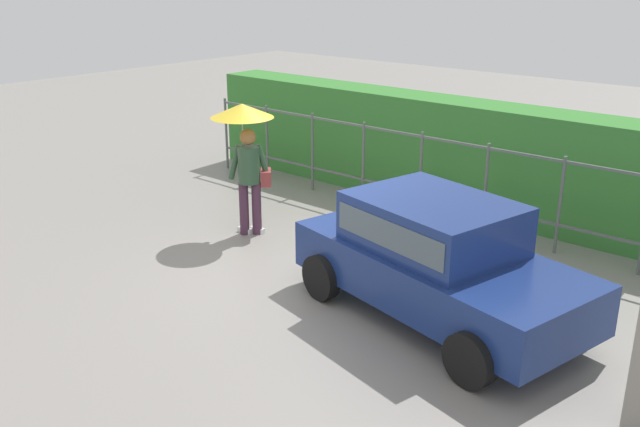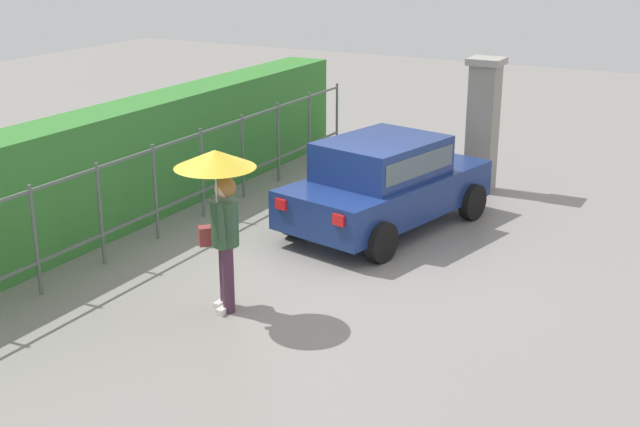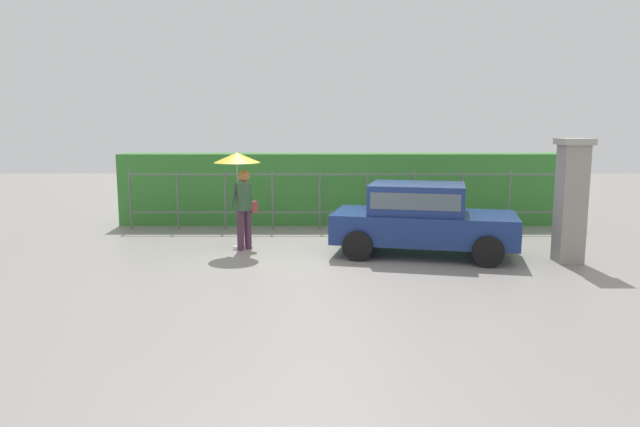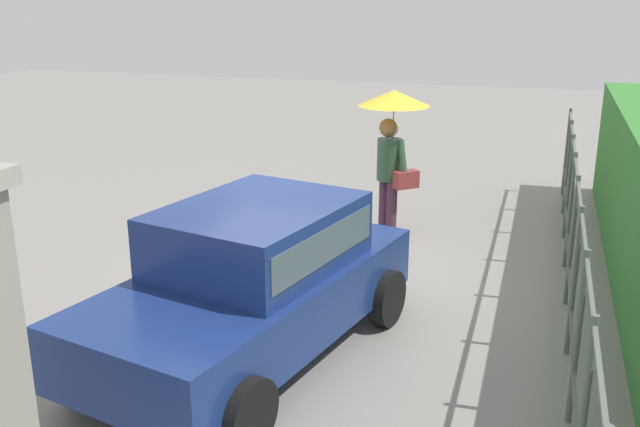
{
  "view_description": "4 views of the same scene",
  "coord_description": "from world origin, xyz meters",
  "views": [
    {
      "loc": [
        5.78,
        -6.59,
        4.05
      ],
      "look_at": [
        -0.06,
        0.23,
        0.88
      ],
      "focal_mm": 39.08,
      "sensor_mm": 36.0,
      "label": 1
    },
    {
      "loc": [
        -9.92,
        -5.0,
        4.54
      ],
      "look_at": [
        -0.3,
        0.19,
        0.87
      ],
      "focal_mm": 47.42,
      "sensor_mm": 36.0,
      "label": 2
    },
    {
      "loc": [
        -0.26,
        -11.8,
        2.71
      ],
      "look_at": [
        -0.24,
        0.31,
        0.84
      ],
      "focal_mm": 32.98,
      "sensor_mm": 36.0,
      "label": 3
    },
    {
      "loc": [
        7.62,
        2.67,
        3.36
      ],
      "look_at": [
        -0.33,
        0.15,
        0.78
      ],
      "focal_mm": 40.05,
      "sensor_mm": 36.0,
      "label": 4
    }
  ],
  "objects": [
    {
      "name": "pedestrian",
      "position": [
        -1.97,
        0.67,
        1.56
      ],
      "size": [
        0.98,
        0.98,
        2.09
      ],
      "rotation": [
        0.0,
        0.0,
        2.35
      ],
      "color": "#47283D",
      "rests_on": "ground"
    },
    {
      "name": "ground_plane",
      "position": [
        0.0,
        0.0,
        0.0
      ],
      "size": [
        40.0,
        40.0,
        0.0
      ],
      "primitive_type": "plane",
      "color": "gray"
    },
    {
      "name": "car",
      "position": [
        1.83,
        0.18,
        0.8
      ],
      "size": [
        3.97,
        2.48,
        1.48
      ],
      "rotation": [
        0.0,
        0.0,
        -0.22
      ],
      "color": "navy",
      "rests_on": "ground"
    },
    {
      "name": "fence_section",
      "position": [
        0.34,
        3.07,
        0.83
      ],
      "size": [
        10.95,
        0.05,
        1.5
      ],
      "color": "#59605B",
      "rests_on": "ground"
    }
  ]
}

